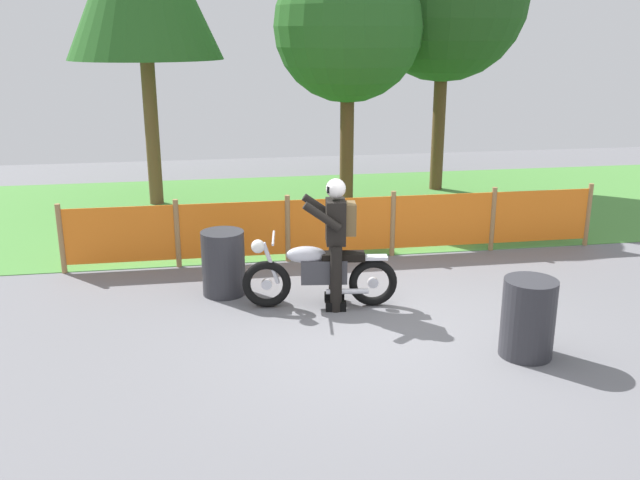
% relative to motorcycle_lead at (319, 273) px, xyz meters
% --- Properties ---
extents(ground, '(24.00, 24.00, 0.02)m').
position_rel_motorcycle_lead_xyz_m(ground, '(0.66, -0.86, -0.47)').
color(ground, slate).
extents(grass_verge, '(24.00, 6.46, 0.01)m').
position_rel_motorcycle_lead_xyz_m(grass_verge, '(0.66, 5.14, -0.46)').
color(grass_verge, '#4C8C3D').
rests_on(grass_verge, ground).
extents(barrier_fence, '(8.43, 0.08, 1.05)m').
position_rel_motorcycle_lead_xyz_m(barrier_fence, '(0.66, 1.91, 0.08)').
color(barrier_fence, '#997547').
rests_on(barrier_fence, ground).
extents(tree_near_left, '(2.93, 2.93, 4.99)m').
position_rel_motorcycle_lead_xyz_m(tree_near_left, '(1.50, 5.53, 3.05)').
color(tree_near_left, brown).
rests_on(tree_near_left, ground).
extents(motorcycle_lead, '(2.00, 0.61, 0.95)m').
position_rel_motorcycle_lead_xyz_m(motorcycle_lead, '(0.00, 0.00, 0.00)').
color(motorcycle_lead, black).
rests_on(motorcycle_lead, ground).
extents(rider_lead, '(0.72, 0.60, 1.69)m').
position_rel_motorcycle_lead_xyz_m(rider_lead, '(0.22, -0.03, 0.49)').
color(rider_lead, black).
rests_on(rider_lead, ground).
extents(oil_drum, '(0.58, 0.58, 0.88)m').
position_rel_motorcycle_lead_xyz_m(oil_drum, '(2.02, -1.77, -0.02)').
color(oil_drum, '#2D2D33').
rests_on(oil_drum, ground).
extents(spare_drum, '(0.58, 0.58, 0.88)m').
position_rel_motorcycle_lead_xyz_m(spare_drum, '(-1.20, 0.66, -0.02)').
color(spare_drum, '#2D2D33').
rests_on(spare_drum, ground).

